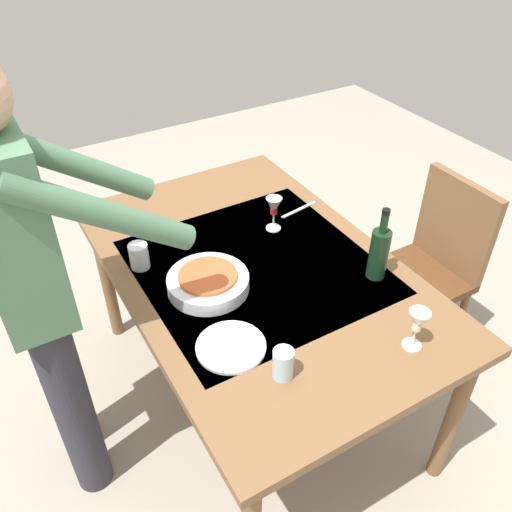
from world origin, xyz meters
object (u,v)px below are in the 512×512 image
(dining_table, at_px, (256,280))
(wine_glass_right, at_px, (418,323))
(wine_glass_left, at_px, (274,208))
(water_cup_near_left, at_px, (139,256))
(water_cup_near_right, at_px, (283,364))
(person_server, at_px, (37,285))
(serving_bowl_pasta, at_px, (208,282))
(dinner_plate_near, at_px, (231,347))
(chair_near, at_px, (433,260))
(wine_bottle, at_px, (379,252))

(dining_table, bearing_deg, wine_glass_right, -159.48)
(dining_table, height_order, wine_glass_left, wine_glass_left)
(dining_table, distance_m, water_cup_near_left, 0.46)
(dining_table, bearing_deg, water_cup_near_right, 158.39)
(dining_table, distance_m, person_server, 0.81)
(serving_bowl_pasta, bearing_deg, wine_glass_right, -142.78)
(wine_glass_left, height_order, wine_glass_right, same)
(dinner_plate_near, bearing_deg, water_cup_near_left, 10.63)
(chair_near, bearing_deg, water_cup_near_right, 109.48)
(wine_bottle, bearing_deg, water_cup_near_right, 112.10)
(wine_glass_right, distance_m, dinner_plate_near, 0.60)
(dining_table, xyz_separation_m, chair_near, (-0.12, -0.89, -0.17))
(wine_bottle, height_order, dinner_plate_near, wine_bottle)
(wine_glass_right, distance_m, water_cup_near_right, 0.45)
(person_server, distance_m, wine_glass_left, 0.97)
(chair_near, height_order, person_server, person_server)
(dining_table, distance_m, wine_glass_right, 0.68)
(person_server, bearing_deg, water_cup_near_left, -67.21)
(chair_near, bearing_deg, wine_bottle, 106.58)
(person_server, relative_size, water_cup_near_right, 15.91)
(serving_bowl_pasta, xyz_separation_m, dinner_plate_near, (-0.30, 0.07, -0.03))
(dining_table, bearing_deg, dinner_plate_near, 138.80)
(wine_glass_right, height_order, water_cup_near_right, wine_glass_right)
(wine_glass_right, relative_size, dinner_plate_near, 0.66)
(person_server, distance_m, water_cup_near_left, 0.44)
(wine_glass_left, distance_m, water_cup_near_left, 0.58)
(dining_table, height_order, person_server, person_server)
(wine_glass_left, relative_size, serving_bowl_pasta, 0.50)
(dining_table, xyz_separation_m, serving_bowl_pasta, (-0.03, 0.22, 0.10))
(person_server, bearing_deg, water_cup_near_right, -134.96)
(person_server, bearing_deg, dinner_plate_near, -128.76)
(person_server, height_order, dinner_plate_near, person_server)
(water_cup_near_right, xyz_separation_m, dinner_plate_near, (0.18, 0.08, -0.05))
(wine_bottle, distance_m, water_cup_near_right, 0.61)
(person_server, bearing_deg, dining_table, -94.75)
(dining_table, height_order, water_cup_near_left, water_cup_near_left)
(water_cup_near_left, bearing_deg, serving_bowl_pasta, -145.76)
(chair_near, bearing_deg, person_server, 83.70)
(wine_bottle, bearing_deg, chair_near, -73.42)
(wine_bottle, distance_m, water_cup_near_left, 0.90)
(water_cup_near_right, relative_size, serving_bowl_pasta, 0.35)
(dining_table, distance_m, wine_bottle, 0.49)
(chair_near, bearing_deg, wine_glass_right, 126.95)
(water_cup_near_left, bearing_deg, person_server, 112.79)
(wine_bottle, bearing_deg, wine_glass_left, 20.35)
(dinner_plate_near, bearing_deg, chair_near, -80.06)
(water_cup_near_left, relative_size, serving_bowl_pasta, 0.34)
(water_cup_near_left, bearing_deg, wine_glass_left, -94.04)
(chair_near, height_order, wine_glass_right, wine_glass_right)
(chair_near, xyz_separation_m, wine_glass_left, (0.30, 0.70, 0.35))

